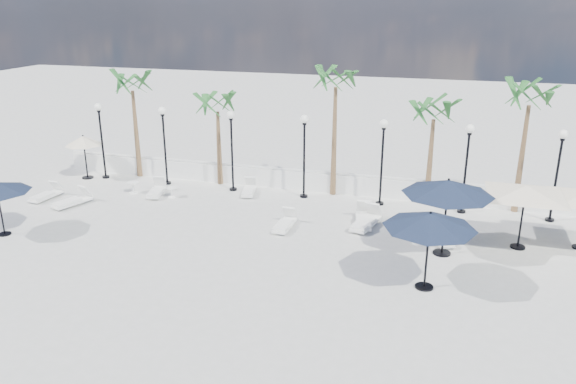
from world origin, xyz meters
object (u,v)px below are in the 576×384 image
(parasol_cream_sq_a, at_px, (526,186))
(lounger_5, at_px, (363,219))
(lounger_6, at_px, (366,221))
(parasol_navy_right, at_px, (430,221))
(lounger_4, at_px, (249,190))
(lounger_2, at_px, (157,190))
(lounger_1, at_px, (72,201))
(lounger_0, at_px, (46,195))
(lounger_7, at_px, (439,236))
(lounger_3, at_px, (285,223))
(parasol_navy_mid, at_px, (448,188))
(parasol_cream_small, at_px, (83,141))

(parasol_cream_sq_a, bearing_deg, lounger_5, 173.59)
(lounger_6, height_order, parasol_cream_sq_a, parasol_cream_sq_a)
(parasol_navy_right, bearing_deg, lounger_4, 140.49)
(lounger_2, height_order, lounger_6, lounger_6)
(lounger_1, xyz_separation_m, lounger_5, (12.73, 1.44, 0.02))
(lounger_0, bearing_deg, lounger_7, 5.92)
(lounger_7, height_order, parasol_cream_sq_a, parasol_cream_sq_a)
(lounger_3, relative_size, lounger_5, 0.85)
(lounger_4, relative_size, lounger_5, 0.84)
(lounger_2, xyz_separation_m, parasol_cream_sq_a, (15.68, -1.54, 2.18))
(lounger_2, xyz_separation_m, lounger_6, (9.99, -1.14, 0.03))
(parasol_navy_mid, relative_size, parasol_cream_small, 1.41)
(lounger_7, distance_m, parasol_navy_mid, 2.54)
(lounger_5, relative_size, parasol_cream_sq_a, 0.39)
(lounger_1, bearing_deg, lounger_0, -174.34)
(lounger_0, bearing_deg, lounger_1, -7.67)
(lounger_0, bearing_deg, lounger_3, 4.15)
(lounger_0, height_order, parasol_navy_mid, parasol_navy_mid)
(lounger_7, bearing_deg, lounger_2, 147.11)
(lounger_3, distance_m, lounger_5, 3.22)
(lounger_4, relative_size, parasol_navy_mid, 0.54)
(lounger_0, height_order, lounger_5, lounger_5)
(lounger_3, xyz_separation_m, parasol_navy_mid, (6.10, -0.69, 2.29))
(lounger_2, distance_m, lounger_5, 9.89)
(lounger_0, xyz_separation_m, parasol_navy_mid, (17.59, -0.95, 2.29))
(lounger_5, height_order, parasol_cream_small, parasol_cream_small)
(lounger_3, height_order, lounger_7, lounger_7)
(parasol_navy_mid, height_order, parasol_navy_right, parasol_navy_mid)
(lounger_5, relative_size, parasol_navy_right, 0.70)
(lounger_1, height_order, lounger_5, lounger_5)
(parasol_cream_sq_a, height_order, parasol_cream_small, parasol_cream_sq_a)
(lounger_5, bearing_deg, parasol_cream_sq_a, -15.05)
(lounger_1, distance_m, lounger_4, 7.88)
(lounger_2, distance_m, lounger_3, 7.25)
(lounger_4, bearing_deg, parasol_cream_sq_a, -26.46)
(lounger_0, relative_size, lounger_2, 0.94)
(lounger_7, bearing_deg, lounger_3, 158.90)
(lounger_3, xyz_separation_m, lounger_6, (3.08, 1.05, 0.03))
(lounger_4, height_order, parasol_navy_right, parasol_navy_right)
(parasol_navy_mid, bearing_deg, parasol_cream_small, 166.56)
(lounger_6, relative_size, lounger_7, 1.15)
(lounger_6, relative_size, parasol_navy_right, 0.72)
(lounger_4, distance_m, parasol_navy_mid, 10.15)
(lounger_4, bearing_deg, lounger_2, -173.86)
(lounger_0, relative_size, lounger_3, 1.01)
(lounger_7, xyz_separation_m, parasol_navy_right, (-0.30, -3.84, 2.06))
(lounger_1, bearing_deg, parasol_navy_right, 6.71)
(lounger_3, bearing_deg, lounger_2, 163.96)
(lounger_7, relative_size, parasol_navy_mid, 0.57)
(lounger_6, distance_m, parasol_cream_sq_a, 6.09)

